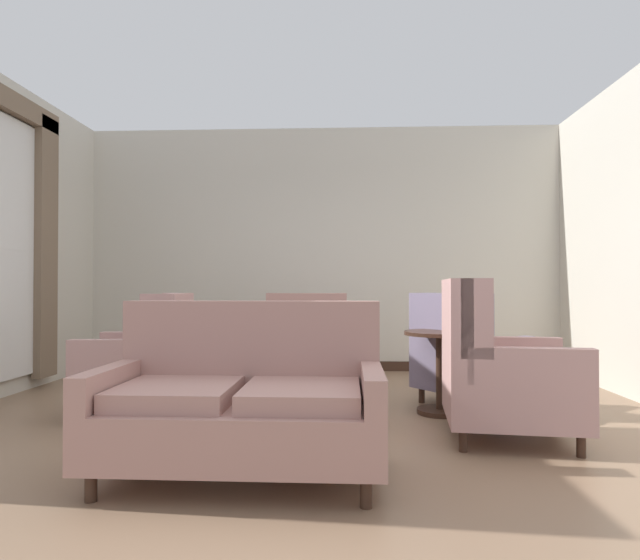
# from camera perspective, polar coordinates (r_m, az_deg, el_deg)

# --- Properties ---
(ground) EXTENTS (8.42, 8.42, 0.00)m
(ground) POSITION_cam_1_polar(r_m,az_deg,el_deg) (3.98, -1.69, -16.11)
(ground) COLOR #896B51
(wall_back) EXTENTS (6.17, 0.08, 3.08)m
(wall_back) POSITION_cam_1_polar(r_m,az_deg,el_deg) (6.78, 0.20, 3.35)
(wall_back) COLOR beige
(wall_back) RESTS_ON ground
(baseboard_back) EXTENTS (6.01, 0.03, 0.12)m
(baseboard_back) POSITION_cam_1_polar(r_m,az_deg,el_deg) (6.78, 0.18, -9.20)
(baseboard_back) COLOR #382319
(baseboard_back) RESTS_ON ground
(coffee_table) EXTENTS (0.83, 0.83, 0.49)m
(coffee_table) POSITION_cam_1_polar(r_m,az_deg,el_deg) (4.22, -0.84, -9.71)
(coffee_table) COLOR #382319
(coffee_table) RESTS_ON ground
(porcelain_vase) EXTENTS (0.16, 0.16, 0.41)m
(porcelain_vase) POSITION_cam_1_polar(r_m,az_deg,el_deg) (4.19, -0.93, -6.11)
(porcelain_vase) COLOR brown
(porcelain_vase) RESTS_ON coffee_table
(settee) EXTENTS (1.55, 0.82, 0.97)m
(settee) POSITION_cam_1_polar(r_m,az_deg,el_deg) (3.06, -8.32, -13.01)
(settee) COLOR tan
(settee) RESTS_ON ground
(armchair_far_left) EXTENTS (0.87, 0.96, 0.99)m
(armchair_far_left) POSITION_cam_1_polar(r_m,az_deg,el_deg) (5.71, -1.46, -7.18)
(armchair_far_left) COLOR tan
(armchair_far_left) RESTS_ON ground
(armchair_foreground_right) EXTENTS (1.11, 1.10, 1.00)m
(armchair_foreground_right) POSITION_cam_1_polar(r_m,az_deg,el_deg) (4.98, 15.32, -7.99)
(armchair_foreground_right) COLOR slate
(armchair_foreground_right) RESTS_ON ground
(armchair_back_corner) EXTENTS (0.88, 0.87, 1.00)m
(armchair_back_corner) POSITION_cam_1_polar(r_m,az_deg,el_deg) (4.68, -18.28, -8.36)
(armchair_back_corner) COLOR tan
(armchair_back_corner) RESTS_ON ground
(armchair_beside_settee) EXTENTS (0.96, 0.92, 1.11)m
(armchair_beside_settee) POSITION_cam_1_polar(r_m,az_deg,el_deg) (3.94, 18.45, -9.45)
(armchair_beside_settee) COLOR tan
(armchair_beside_settee) RESTS_ON ground
(side_table) EXTENTS (0.59, 0.59, 0.68)m
(side_table) POSITION_cam_1_polar(r_m,az_deg,el_deg) (4.58, 12.77, -8.72)
(side_table) COLOR #382319
(side_table) RESTS_ON ground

